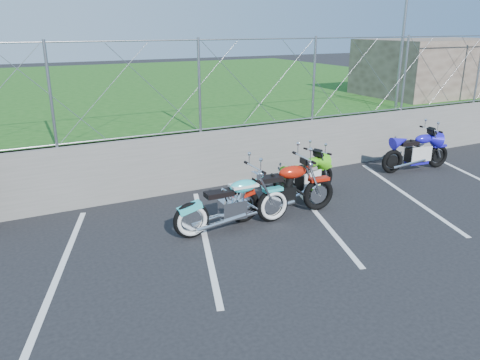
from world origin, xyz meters
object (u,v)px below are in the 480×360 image
naked_orange (283,192)px  sportbike_green (307,178)px  cruiser_turquoise (235,206)px  sportbike_blue (417,153)px

naked_orange → sportbike_green: naked_orange is taller
cruiser_turquoise → naked_orange: (1.11, 0.13, 0.04)m
naked_orange → sportbike_green: bearing=37.9°
cruiser_turquoise → naked_orange: size_ratio=0.99×
naked_orange → sportbike_blue: naked_orange is taller
sportbike_green → sportbike_blue: (3.64, 0.35, 0.03)m
cruiser_turquoise → sportbike_green: cruiser_turquoise is taller
sportbike_green → cruiser_turquoise: bearing=-176.7°
cruiser_turquoise → sportbike_green: bearing=21.5°
naked_orange → sportbike_blue: 4.76m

